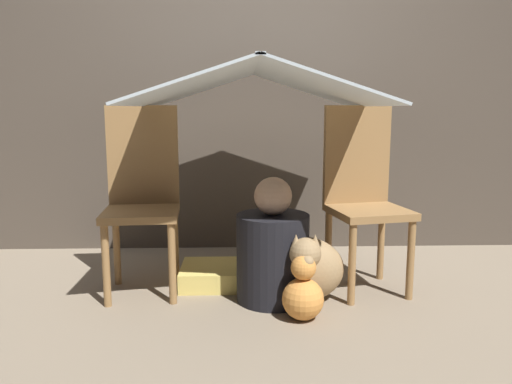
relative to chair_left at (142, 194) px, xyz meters
name	(u,v)px	position (x,y,z in m)	size (l,w,h in m)	color
ground_plane	(256,298)	(0.57, -0.15, -0.50)	(8.80, 8.80, 0.00)	gray
wall_back	(252,56)	(0.57, 0.78, 0.75)	(7.00, 0.05, 2.50)	#4C4238
chair_left	(142,194)	(0.00, 0.00, 0.00)	(0.39, 0.39, 0.94)	olive
chair_right	(363,192)	(1.12, 0.00, 0.00)	(0.42, 0.42, 0.94)	olive
sheet_canopy	(256,85)	(0.57, -0.07, 0.53)	(1.13, 1.10, 0.19)	silver
person_front	(273,251)	(0.65, -0.18, -0.26)	(0.35, 0.35, 0.60)	black
dog	(301,268)	(0.78, -0.21, -0.33)	(0.42, 0.38, 0.37)	#9E7F56
floor_cushion	(221,275)	(0.39, 0.05, -0.45)	(0.41, 0.33, 0.10)	#E5CC66
plush_toy	(303,293)	(0.77, -0.41, -0.38)	(0.19, 0.19, 0.29)	#D88C3F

